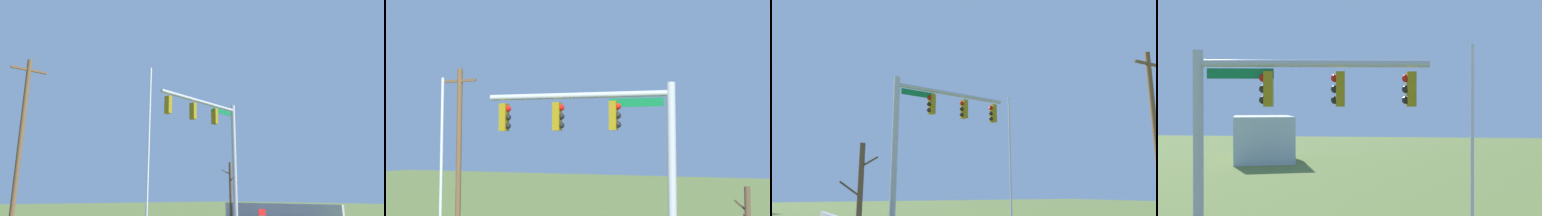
# 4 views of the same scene
# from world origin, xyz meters

# --- Properties ---
(signal_mast) EXTENTS (6.39, 1.24, 7.70)m
(signal_mast) POSITION_xyz_m (1.57, 0.50, 5.41)
(signal_mast) COLOR #B2B5BA
(signal_mast) RESTS_ON ground_plane
(flagpole) EXTENTS (0.10, 0.10, 8.02)m
(flagpole) POSITION_xyz_m (-4.24, -1.25, 4.01)
(flagpole) COLOR silver
(flagpole) RESTS_ON ground_plane
(distant_building) EXTENTS (8.94, 10.89, 4.92)m
(distant_building) POSITION_xyz_m (13.45, -39.38, 2.46)
(distant_building) COLOR silver
(distant_building) RESTS_ON ground_plane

